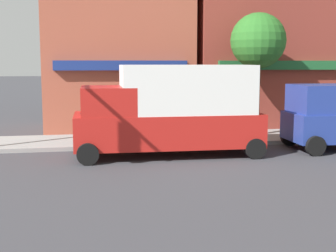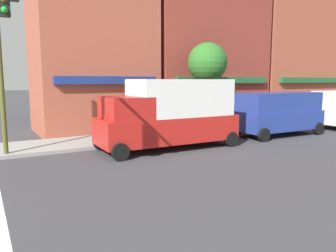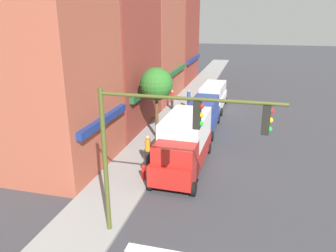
{
  "view_description": "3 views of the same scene",
  "coord_description": "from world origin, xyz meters",
  "px_view_note": "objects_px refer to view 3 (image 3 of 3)",
  "views": [
    {
      "loc": [
        8.75,
        -10.63,
        3.13
      ],
      "look_at": [
        11.51,
        4.7,
        1.0
      ],
      "focal_mm": 50.0,
      "sensor_mm": 36.0,
      "label": 1
    },
    {
      "loc": [
        4.37,
        -7.65,
        3.0
      ],
      "look_at": [
        11.51,
        4.7,
        1.0
      ],
      "focal_mm": 35.0,
      "sensor_mm": 36.0,
      "label": 2
    },
    {
      "loc": [
        -5.15,
        1.26,
        8.37
      ],
      "look_at": [
        13.05,
        6.0,
        2.0
      ],
      "focal_mm": 35.0,
      "sensor_mm": 36.0,
      "label": 3
    }
  ],
  "objects_px": {
    "street_tree": "(156,85)",
    "pedestrian_blue_shirt": "(189,99)",
    "van_white": "(213,95)",
    "pedestrian_red_jacket": "(172,99)",
    "van_blue": "(203,114)",
    "pedestrian_orange_vest": "(148,149)",
    "fire_hydrant": "(144,171)",
    "box_truck_red": "(184,143)",
    "traffic_signal": "(166,136)"
  },
  "relations": [
    {
      "from": "pedestrian_orange_vest",
      "to": "pedestrian_red_jacket",
      "type": "distance_m",
      "value": 11.92
    },
    {
      "from": "van_white",
      "to": "street_tree",
      "type": "bearing_deg",
      "value": 164.33
    },
    {
      "from": "box_truck_red",
      "to": "street_tree",
      "type": "relative_size",
      "value": 1.26
    },
    {
      "from": "van_blue",
      "to": "street_tree",
      "type": "distance_m",
      "value": 4.75
    },
    {
      "from": "van_white",
      "to": "fire_hydrant",
      "type": "relative_size",
      "value": 6.0
    },
    {
      "from": "box_truck_red",
      "to": "pedestrian_red_jacket",
      "type": "xyz_separation_m",
      "value": [
        11.59,
        3.55,
        -0.51
      ]
    },
    {
      "from": "van_white",
      "to": "pedestrian_orange_vest",
      "type": "height_order",
      "value": "van_white"
    },
    {
      "from": "van_white",
      "to": "pedestrian_red_jacket",
      "type": "relative_size",
      "value": 2.85
    },
    {
      "from": "van_white",
      "to": "pedestrian_blue_shirt",
      "type": "bearing_deg",
      "value": 117.05
    },
    {
      "from": "box_truck_red",
      "to": "street_tree",
      "type": "bearing_deg",
      "value": 35.53
    },
    {
      "from": "pedestrian_orange_vest",
      "to": "street_tree",
      "type": "relative_size",
      "value": 0.36
    },
    {
      "from": "box_truck_red",
      "to": "fire_hydrant",
      "type": "relative_size",
      "value": 7.42
    },
    {
      "from": "traffic_signal",
      "to": "box_truck_red",
      "type": "xyz_separation_m",
      "value": [
        6.44,
        0.7,
        -2.82
      ]
    },
    {
      "from": "box_truck_red",
      "to": "pedestrian_orange_vest",
      "type": "distance_m",
      "value": 2.13
    },
    {
      "from": "van_blue",
      "to": "street_tree",
      "type": "bearing_deg",
      "value": 135.78
    },
    {
      "from": "pedestrian_red_jacket",
      "to": "street_tree",
      "type": "height_order",
      "value": "street_tree"
    },
    {
      "from": "box_truck_red",
      "to": "van_white",
      "type": "height_order",
      "value": "box_truck_red"
    },
    {
      "from": "traffic_signal",
      "to": "pedestrian_orange_vest",
      "type": "bearing_deg",
      "value": 23.96
    },
    {
      "from": "fire_hydrant",
      "to": "street_tree",
      "type": "height_order",
      "value": "street_tree"
    },
    {
      "from": "van_white",
      "to": "pedestrian_red_jacket",
      "type": "distance_m",
      "value": 3.9
    },
    {
      "from": "van_blue",
      "to": "pedestrian_blue_shirt",
      "type": "height_order",
      "value": "van_blue"
    },
    {
      "from": "street_tree",
      "to": "pedestrian_orange_vest",
      "type": "bearing_deg",
      "value": -170.31
    },
    {
      "from": "pedestrian_red_jacket",
      "to": "box_truck_red",
      "type": "bearing_deg",
      "value": -119.26
    },
    {
      "from": "traffic_signal",
      "to": "pedestrian_blue_shirt",
      "type": "bearing_deg",
      "value": 8.59
    },
    {
      "from": "pedestrian_blue_shirt",
      "to": "pedestrian_red_jacket",
      "type": "bearing_deg",
      "value": -160.13
    },
    {
      "from": "street_tree",
      "to": "pedestrian_blue_shirt",
      "type": "bearing_deg",
      "value": -4.85
    },
    {
      "from": "pedestrian_orange_vest",
      "to": "pedestrian_red_jacket",
      "type": "height_order",
      "value": "same"
    },
    {
      "from": "pedestrian_orange_vest",
      "to": "pedestrian_red_jacket",
      "type": "bearing_deg",
      "value": 46.79
    },
    {
      "from": "pedestrian_blue_shirt",
      "to": "traffic_signal",
      "type": "bearing_deg",
      "value": -83.56
    },
    {
      "from": "traffic_signal",
      "to": "box_truck_red",
      "type": "bearing_deg",
      "value": 6.17
    },
    {
      "from": "van_white",
      "to": "pedestrian_orange_vest",
      "type": "bearing_deg",
      "value": 172.77
    },
    {
      "from": "pedestrian_blue_shirt",
      "to": "van_blue",
      "type": "bearing_deg",
      "value": -70.41
    },
    {
      "from": "van_blue",
      "to": "pedestrian_orange_vest",
      "type": "height_order",
      "value": "van_blue"
    },
    {
      "from": "traffic_signal",
      "to": "fire_hydrant",
      "type": "height_order",
      "value": "traffic_signal"
    },
    {
      "from": "fire_hydrant",
      "to": "pedestrian_blue_shirt",
      "type": "bearing_deg",
      "value": 1.67
    },
    {
      "from": "van_blue",
      "to": "van_white",
      "type": "relative_size",
      "value": 1.0
    },
    {
      "from": "pedestrian_red_jacket",
      "to": "fire_hydrant",
      "type": "height_order",
      "value": "pedestrian_red_jacket"
    },
    {
      "from": "van_white",
      "to": "pedestrian_blue_shirt",
      "type": "xyz_separation_m",
      "value": [
        -1.01,
        2.12,
        -0.21
      ]
    },
    {
      "from": "traffic_signal",
      "to": "pedestrian_orange_vest",
      "type": "xyz_separation_m",
      "value": [
        6.2,
        2.75,
        -3.34
      ]
    },
    {
      "from": "traffic_signal",
      "to": "van_blue",
      "type": "bearing_deg",
      "value": 2.99
    },
    {
      "from": "pedestrian_orange_vest",
      "to": "pedestrian_blue_shirt",
      "type": "xyz_separation_m",
      "value": [
        12.41,
        0.06,
        0.0
      ]
    },
    {
      "from": "traffic_signal",
      "to": "van_blue",
      "type": "height_order",
      "value": "traffic_signal"
    },
    {
      "from": "pedestrian_orange_vest",
      "to": "fire_hydrant",
      "type": "xyz_separation_m",
      "value": [
        -1.84,
        -0.36,
        -0.46
      ]
    },
    {
      "from": "traffic_signal",
      "to": "pedestrian_red_jacket",
      "type": "distance_m",
      "value": 18.82
    },
    {
      "from": "van_white",
      "to": "pedestrian_red_jacket",
      "type": "bearing_deg",
      "value": 115.64
    },
    {
      "from": "box_truck_red",
      "to": "van_white",
      "type": "distance_m",
      "value": 13.18
    },
    {
      "from": "traffic_signal",
      "to": "pedestrian_blue_shirt",
      "type": "relative_size",
      "value": 3.6
    },
    {
      "from": "van_blue",
      "to": "pedestrian_orange_vest",
      "type": "relative_size",
      "value": 2.85
    },
    {
      "from": "van_blue",
      "to": "fire_hydrant",
      "type": "bearing_deg",
      "value": 170.46
    },
    {
      "from": "pedestrian_orange_vest",
      "to": "pedestrian_blue_shirt",
      "type": "height_order",
      "value": "same"
    }
  ]
}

